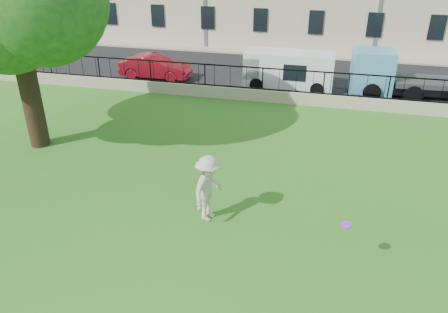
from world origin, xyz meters
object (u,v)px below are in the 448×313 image
(man, at_px, (208,189))
(white_van, at_px, (289,70))
(blue_truck, at_px, (408,75))
(frisbee, at_px, (346,225))
(red_sedan, at_px, (155,67))

(man, xyz_separation_m, white_van, (0.88, 13.04, -0.03))
(man, bearing_deg, white_van, 9.47)
(white_van, xyz_separation_m, blue_truck, (6.08, 0.02, 0.18))
(man, bearing_deg, blue_truck, -14.72)
(frisbee, xyz_separation_m, red_sedan, (-10.72, 14.31, -0.61))
(red_sedan, distance_m, blue_truck, 13.86)
(red_sedan, bearing_deg, blue_truck, -90.13)
(man, xyz_separation_m, red_sedan, (-6.89, 13.04, -0.35))
(white_van, height_order, blue_truck, blue_truck)
(man, height_order, white_van, man)
(frisbee, distance_m, white_van, 14.61)
(red_sedan, bearing_deg, frisbee, -143.36)
(frisbee, relative_size, white_van, 0.06)
(man, bearing_deg, frisbee, -95.03)
(frisbee, bearing_deg, man, 161.62)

